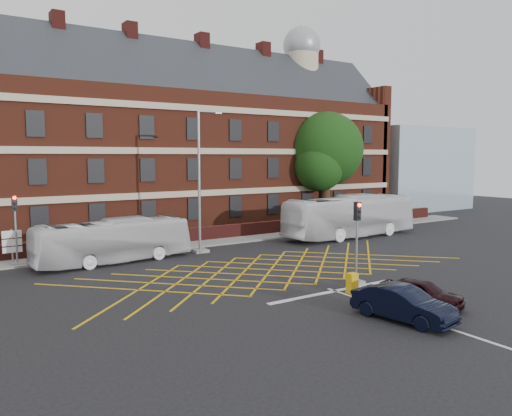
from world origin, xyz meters
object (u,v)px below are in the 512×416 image
car_navy (403,304)px  deciduous_tree (326,154)px  car_maroon (421,293)px  traffic_light_far (16,237)px  traffic_light_near (357,251)px  bus_left (113,241)px  street_lamp (200,203)px  bus_right (350,216)px  direction_signs (12,243)px  utility_cabinet (352,283)px

car_navy → deciduous_tree: 29.80m
car_maroon → traffic_light_far: (-13.61, 18.69, 1.15)m
traffic_light_near → car_navy: bearing=-115.7°
car_maroon → bus_left: bearing=100.8°
street_lamp → car_maroon: bearing=-81.7°
bus_right → car_maroon: size_ratio=3.38×
traffic_light_near → direction_signs: 20.41m
bus_right → traffic_light_far: bearing=81.6°
bus_right → street_lamp: size_ratio=1.27×
traffic_light_far → direction_signs: (-0.20, 0.34, -0.39)m
bus_right → traffic_light_far: traffic_light_far is taller
car_maroon → direction_signs: bearing=109.6°
bus_right → street_lamp: street_lamp is taller
bus_right → car_navy: size_ratio=2.94×
traffic_light_near → street_lamp: 12.57m
bus_left → direction_signs: (-5.36, 2.60, 0.02)m
car_maroon → direction_signs: (-13.81, 19.03, 0.76)m
car_maroon → deciduous_tree: bearing=41.3°
bus_left → traffic_light_far: traffic_light_far is taller
traffic_light_far → direction_signs: 0.55m
deciduous_tree → car_maroon: bearing=-122.3°
street_lamp → bus_left: bearing=-179.6°
bus_left → deciduous_tree: (23.02, 6.64, 5.38)m
traffic_light_near → direction_signs: size_ratio=1.94×
car_navy → car_maroon: (2.16, 0.84, -0.07)m
traffic_light_near → street_lamp: size_ratio=0.44×
deciduous_tree → bus_right: bearing=-117.2°
bus_right → traffic_light_far: (-24.31, 3.16, 0.06)m
street_lamp → utility_cabinet: (1.37, -13.27, -2.88)m
traffic_light_far → street_lamp: street_lamp is taller
traffic_light_near → traffic_light_far: same height
deciduous_tree → direction_signs: size_ratio=4.94×
deciduous_tree → traffic_light_near: deciduous_tree is taller
street_lamp → car_navy: bearing=-89.2°
bus_left → traffic_light_far: 5.65m
deciduous_tree → traffic_light_near: size_ratio=2.54×
bus_left → car_maroon: (8.45, -16.44, -0.74)m
deciduous_tree → traffic_light_far: bearing=-171.2°
direction_signs → deciduous_tree: bearing=8.1°
car_navy → utility_cabinet: (1.13, 4.04, -0.19)m
bus_left → traffic_light_far: (-5.16, 2.25, 0.41)m
bus_left → direction_signs: bus_left is taller
street_lamp → direction_signs: bearing=167.4°
deciduous_tree → utility_cabinet: deciduous_tree is taller
bus_right → traffic_light_near: size_ratio=2.87×
deciduous_tree → traffic_light_near: (-14.26, -18.77, -4.97)m
car_maroon → street_lamp: size_ratio=0.38×
bus_left → street_lamp: street_lamp is taller
car_maroon → deciduous_tree: deciduous_tree is taller
bus_left → deciduous_tree: deciduous_tree is taller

